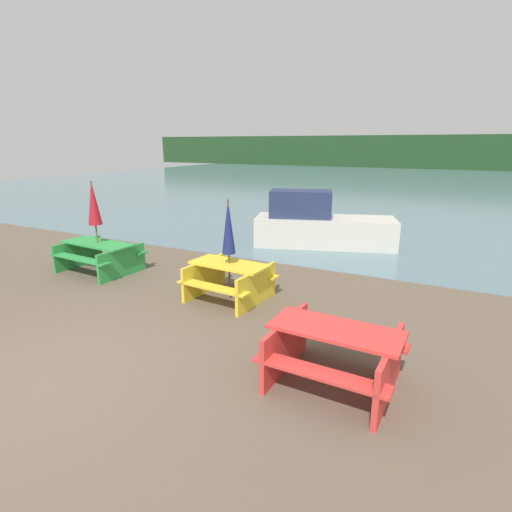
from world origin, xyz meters
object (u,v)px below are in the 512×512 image
Objects in this scene: picnic_table_red at (334,351)px; boat at (319,225)px; picnic_table_yellow at (229,278)px; umbrella_navy at (228,227)px; umbrella_crimson at (93,203)px; picnic_table_green at (99,253)px.

picnic_table_red is 0.39× the size of boat.
umbrella_navy is at bearing -90.00° from picnic_table_yellow.
picnic_table_red is at bearing -17.52° from umbrella_crimson.
picnic_table_red is 3.35m from picnic_table_yellow.
umbrella_crimson is 6.39m from boat.
umbrella_navy is 0.46× the size of boat.
picnic_table_green is (-3.75, 0.09, 0.01)m from picnic_table_yellow.
umbrella_navy is at bearing -1.44° from picnic_table_green.
umbrella_navy is at bearing 144.42° from picnic_table_red.
umbrella_crimson reaches higher than umbrella_navy.
picnic_table_red is at bearing -88.17° from boat.
umbrella_crimson is (-3.75, 0.09, 0.20)m from umbrella_navy.
boat reaches higher than picnic_table_yellow.
picnic_table_green is at bearing 162.48° from picnic_table_red.
picnic_table_red is 0.85× the size of umbrella_navy.
picnic_table_yellow is 0.38× the size of boat.
umbrella_crimson reaches higher than picnic_table_yellow.
umbrella_crimson is at bearing 178.56° from picnic_table_yellow.
umbrella_navy is at bearing -1.44° from umbrella_crimson.
picnic_table_yellow is at bearing 144.42° from picnic_table_red.
picnic_table_red is 0.78× the size of umbrella_crimson.
picnic_table_red is at bearing -35.58° from picnic_table_yellow.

